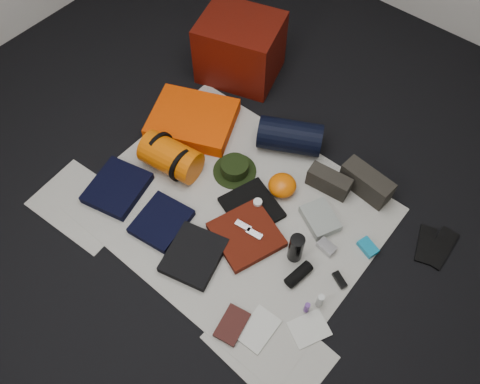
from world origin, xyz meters
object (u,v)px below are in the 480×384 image
Objects in this scene: sleeping_pad at (193,120)px; compact_camera at (326,247)px; stuff_sack at (171,157)px; red_cabinet at (240,48)px; water_bottle at (296,248)px; navy_duffel at (290,136)px; paperback_book at (232,325)px.

compact_camera is at bearing -9.24° from sleeping_pad.
sleeping_pad is 0.37m from stuff_sack.
water_bottle is (1.14, -0.92, -0.11)m from red_cabinet.
sleeping_pad is at bearing 162.27° from water_bottle.
sleeping_pad is 5.14× the size of compact_camera.
stuff_sack reaches higher than water_bottle.
red_cabinet is 1.47m from water_bottle.
navy_duffel is (0.59, 0.25, 0.05)m from sleeping_pad.
red_cabinet is 2.57× the size of water_bottle.
stuff_sack is at bearing -155.63° from navy_duffel.
sleeping_pad reaches higher than compact_camera.
red_cabinet is 0.94m from stuff_sack.
red_cabinet is 0.75m from navy_duffel.
red_cabinet reaches higher than navy_duffel.
red_cabinet is 2.79× the size of paperback_book.
stuff_sack reaches higher than navy_duffel.
paperback_book is (1.05, -0.85, -0.03)m from sleeping_pad.
paperback_book is (0.92, -0.52, -0.09)m from stuff_sack.
stuff_sack is at bearing -67.83° from sleeping_pad.
water_bottle reaches higher than sleeping_pad.
sleeping_pad is at bearing -100.12° from red_cabinet.
sleeping_pad is at bearing 129.96° from paperback_book.
stuff_sack is 1.06m from compact_camera.
stuff_sack is at bearing -94.45° from red_cabinet.
navy_duffel is (0.67, -0.32, -0.11)m from red_cabinet.
paperback_book is (1.13, -1.43, -0.20)m from red_cabinet.
water_bottle is 0.20m from compact_camera.
compact_camera is (0.59, -0.44, -0.08)m from navy_duffel.
red_cabinet is 0.99× the size of sleeping_pad.
paperback_book is (-0.13, -0.66, -0.01)m from compact_camera.
navy_duffel reaches higher than water_bottle.
red_cabinet is 0.60m from sleeping_pad.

